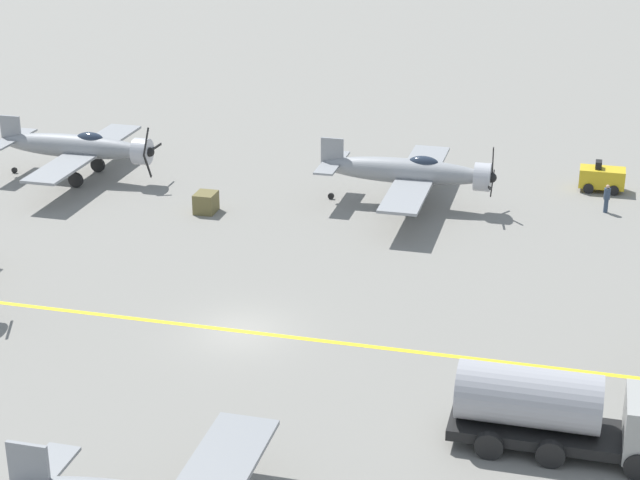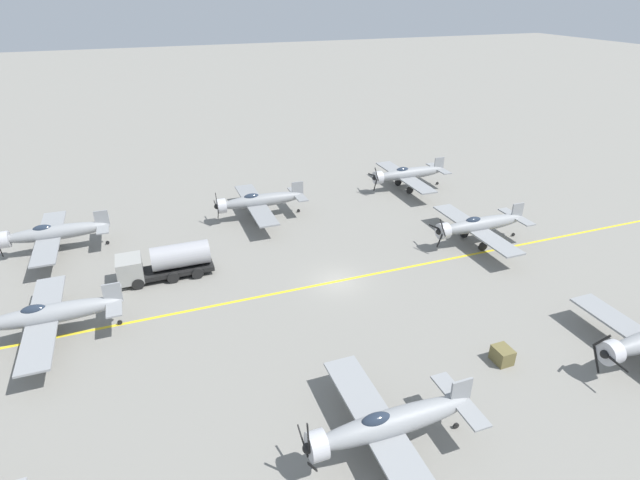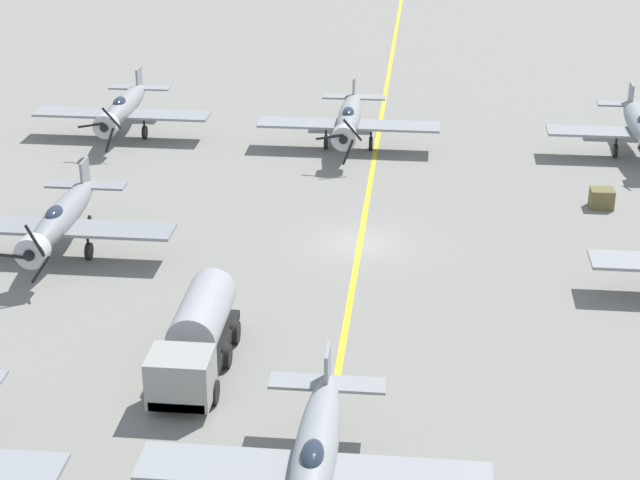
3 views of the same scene
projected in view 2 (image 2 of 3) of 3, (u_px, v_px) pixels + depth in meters
The scene contains 10 objects.
ground_plane at pixel (337, 281), 43.40m from camera, with size 400.00×400.00×0.00m, color gray.
taxiway_stripe at pixel (337, 281), 43.39m from camera, with size 0.30×160.00×0.01m, color yellow.
airplane_mid_left at pixel (388, 424), 26.67m from camera, with size 12.00×9.98×3.79m.
airplane_near_right at pixel (407, 174), 62.15m from camera, with size 12.00×9.98×3.65m.
airplane_mid_right at pixel (258, 201), 54.32m from camera, with size 12.00×9.98×3.66m.
airplane_near_center at pixel (479, 225), 48.89m from camera, with size 12.00×9.98×3.65m.
airplane_far_center at pixel (47, 315), 35.54m from camera, with size 12.00×9.98×3.75m.
airplane_far_right at pixel (52, 233), 47.27m from camera, with size 12.00×9.98×3.65m.
fuel_tanker at pixel (165, 262), 43.36m from camera, with size 2.68×8.00×2.98m.
supply_crate_by_tanker at pixel (502, 355), 33.88m from camera, with size 1.35×1.12×1.12m, color brown.
Camera 2 is at (-34.16, 14.32, 22.94)m, focal length 28.00 mm.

